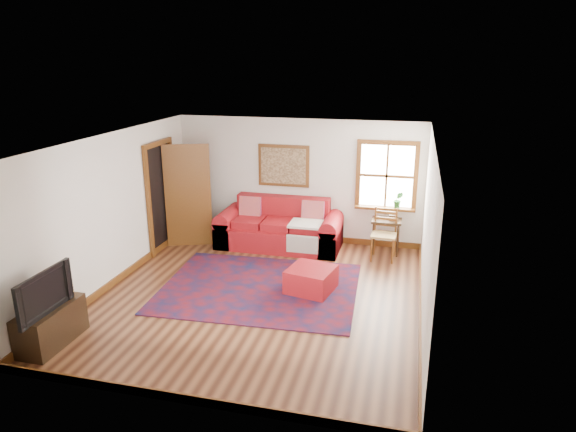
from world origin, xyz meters
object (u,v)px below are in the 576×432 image
(ladder_back_chair, at_px, (384,232))
(red_ottoman, at_px, (311,280))
(side_table, at_px, (386,226))
(red_leather_sofa, at_px, (280,231))
(media_cabinet, at_px, (51,325))

(ladder_back_chair, bearing_deg, red_ottoman, -121.08)
(side_table, bearing_deg, red_ottoman, -117.75)
(red_leather_sofa, height_order, media_cabinet, red_leather_sofa)
(side_table, xyz_separation_m, ladder_back_chair, (-0.02, -0.29, -0.03))
(red_ottoman, distance_m, media_cabinet, 3.85)
(red_ottoman, bearing_deg, red_leather_sofa, 130.21)
(ladder_back_chair, bearing_deg, red_leather_sofa, 175.25)
(red_leather_sofa, distance_m, side_table, 2.10)
(red_leather_sofa, relative_size, media_cabinet, 2.52)
(media_cabinet, bearing_deg, ladder_back_chair, 45.35)
(side_table, bearing_deg, red_leather_sofa, -176.83)
(red_leather_sofa, relative_size, red_ottoman, 3.51)
(red_ottoman, xyz_separation_m, ladder_back_chair, (1.04, 1.73, 0.32))
(red_ottoman, bearing_deg, media_cabinet, -129.75)
(side_table, relative_size, media_cabinet, 0.69)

